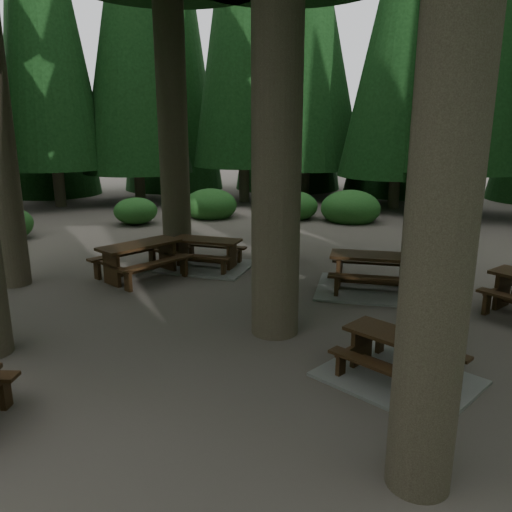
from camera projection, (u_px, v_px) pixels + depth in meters
The scene contains 6 objects.
ground at pixel (232, 326), 9.30m from camera, with size 80.00×80.00×0.00m, color #4C443D.
picnic_table_a at pixel (399, 366), 7.28m from camera, with size 2.41×2.15×0.70m.
picnic_table_b at pixel (140, 255), 12.12m from camera, with size 1.99×2.29×0.87m.
picnic_table_c at pixel (373, 278), 11.24m from camera, with size 2.99×2.71×0.84m.
picnic_table_f at pixel (207, 258), 13.10m from camera, with size 2.63×2.33×0.77m.
shrub_ring at pixel (285, 301), 9.46m from camera, with size 23.86×24.64×1.49m.
Camera 1 is at (4.86, -7.18, 3.62)m, focal length 35.00 mm.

